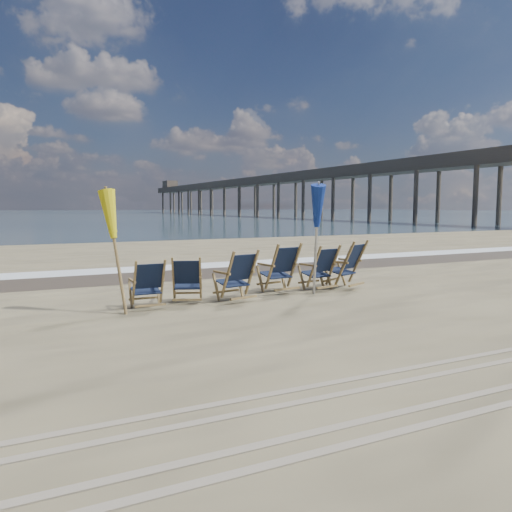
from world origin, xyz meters
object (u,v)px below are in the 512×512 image
(beach_chair_5, at_px, (358,263))
(beach_chair_1, at_px, (200,280))
(fishing_pier, at_px, (271,191))
(beach_chair_3, at_px, (294,267))
(beach_chair_4, at_px, (333,267))
(beach_chair_0, at_px, (163,283))
(umbrella_yellow, at_px, (116,219))
(umbrella_blue, at_px, (316,209))
(beach_chair_2, at_px, (252,275))

(beach_chair_5, bearing_deg, beach_chair_1, -20.30)
(beach_chair_5, bearing_deg, fishing_pier, -140.13)
(beach_chair_3, xyz_separation_m, beach_chair_4, (0.93, -0.13, -0.03))
(beach_chair_0, distance_m, beach_chair_4, 3.99)
(beach_chair_4, bearing_deg, umbrella_yellow, -5.06)
(umbrella_yellow, height_order, umbrella_blue, umbrella_blue)
(beach_chair_1, bearing_deg, umbrella_blue, -166.85)
(beach_chair_4, relative_size, umbrella_yellow, 0.47)
(beach_chair_4, distance_m, beach_chair_5, 0.72)
(beach_chair_4, bearing_deg, fishing_pier, -126.01)
(beach_chair_5, bearing_deg, beach_chair_4, -21.05)
(beach_chair_2, height_order, umbrella_blue, umbrella_blue)
(beach_chair_3, bearing_deg, beach_chair_0, 0.08)
(beach_chair_1, relative_size, beach_chair_5, 0.83)
(beach_chair_3, xyz_separation_m, umbrella_blue, (0.11, -0.68, 1.26))
(umbrella_yellow, bearing_deg, beach_chair_3, 7.13)
(beach_chair_4, bearing_deg, beach_chair_1, -5.56)
(beach_chair_2, bearing_deg, umbrella_yellow, -11.47)
(umbrella_blue, bearing_deg, beach_chair_3, 98.88)
(beach_chair_5, bearing_deg, umbrella_yellow, -19.82)
(beach_chair_1, xyz_separation_m, beach_chair_3, (2.28, 0.34, 0.08))
(umbrella_yellow, bearing_deg, umbrella_blue, -2.79)
(beach_chair_4, xyz_separation_m, beach_chair_5, (0.72, 0.04, 0.04))
(beach_chair_3, height_order, beach_chair_5, beach_chair_5)
(beach_chair_1, height_order, beach_chair_4, beach_chair_4)
(beach_chair_0, height_order, beach_chair_1, beach_chair_0)
(beach_chair_0, distance_m, umbrella_yellow, 1.43)
(beach_chair_0, relative_size, beach_chair_2, 0.90)
(umbrella_blue, bearing_deg, umbrella_yellow, 177.21)
(beach_chair_3, bearing_deg, beach_chair_4, 163.65)
(beach_chair_2, distance_m, fishing_pier, 81.18)
(beach_chair_1, distance_m, fishing_pier, 81.54)
(beach_chair_2, xyz_separation_m, umbrella_blue, (1.37, -0.19, 1.29))
(beach_chair_0, distance_m, beach_chair_1, 0.78)
(beach_chair_0, distance_m, beach_chair_2, 1.79)
(beach_chair_3, distance_m, umbrella_blue, 1.43)
(umbrella_blue, xyz_separation_m, fishing_pier, (36.64, 71.81, 2.85))
(beach_chair_5, distance_m, umbrella_blue, 2.07)
(beach_chair_1, relative_size, fishing_pier, 0.01)
(beach_chair_3, bearing_deg, umbrella_blue, 90.27)
(beach_chair_2, height_order, umbrella_yellow, umbrella_yellow)
(beach_chair_4, bearing_deg, beach_chair_5, 173.52)
(beach_chair_1, relative_size, beach_chair_2, 0.89)
(umbrella_yellow, distance_m, fishing_pier, 82.38)
(beach_chair_2, xyz_separation_m, umbrella_yellow, (-2.60, 0.01, 1.13))
(umbrella_blue, bearing_deg, beach_chair_1, 171.92)
(beach_chair_4, xyz_separation_m, fishing_pier, (35.82, 71.26, 4.14))
(beach_chair_0, distance_m, beach_chair_3, 3.09)
(beach_chair_3, relative_size, fishing_pier, 0.01)
(beach_chair_5, bearing_deg, beach_chair_0, -19.31)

